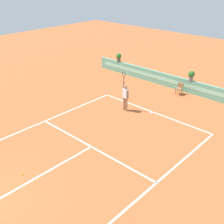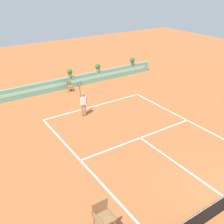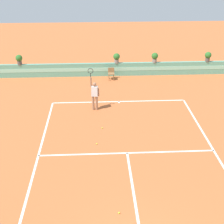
# 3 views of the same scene
# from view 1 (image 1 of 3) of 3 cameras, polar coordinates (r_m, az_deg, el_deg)

# --- Properties ---
(ground_plane) EXTENTS (60.00, 60.00, 0.00)m
(ground_plane) POSITION_cam_1_polar(r_m,az_deg,el_deg) (14.54, -5.40, -7.70)
(ground_plane) COLOR #BC6033
(court_lines) EXTENTS (8.32, 11.94, 0.01)m
(court_lines) POSITION_cam_1_polar(r_m,az_deg,el_deg) (14.94, -3.35, -6.56)
(court_lines) COLOR white
(court_lines) RESTS_ON ground
(back_wall_barrier) EXTENTS (18.00, 0.21, 1.00)m
(back_wall_barrier) POSITION_cam_1_polar(r_m,az_deg,el_deg) (21.77, 15.24, 5.11)
(back_wall_barrier) COLOR #60A88E
(back_wall_barrier) RESTS_ON ground
(ball_kid_chair) EXTENTS (0.44, 0.44, 0.85)m
(ball_kid_chair) POSITION_cam_1_polar(r_m,az_deg,el_deg) (21.30, 13.59, 4.76)
(ball_kid_chair) COLOR olive
(ball_kid_chair) RESTS_ON ground
(tennis_player) EXTENTS (0.62, 0.26, 2.58)m
(tennis_player) POSITION_cam_1_polar(r_m,az_deg,el_deg) (18.02, 2.75, 3.38)
(tennis_player) COLOR #9E7051
(tennis_player) RESTS_ON ground
(tennis_ball_near_baseline) EXTENTS (0.07, 0.07, 0.07)m
(tennis_ball_near_baseline) POSITION_cam_1_polar(r_m,az_deg,el_deg) (13.51, -17.82, -11.98)
(tennis_ball_near_baseline) COLOR #CCE033
(tennis_ball_near_baseline) RESTS_ON ground
(tennis_ball_mid_court) EXTENTS (0.07, 0.07, 0.07)m
(tennis_ball_mid_court) POSITION_cam_1_polar(r_m,az_deg,el_deg) (16.77, -1.22, -2.37)
(tennis_ball_mid_court) COLOR #CCE033
(tennis_ball_mid_court) RESTS_ON ground
(tennis_ball_by_sideline) EXTENTS (0.07, 0.07, 0.07)m
(tennis_ball_by_sideline) POSITION_cam_1_polar(r_m,az_deg,el_deg) (16.09, -5.64, -3.88)
(tennis_ball_by_sideline) COLOR #CCE033
(tennis_ball_by_sideline) RESTS_ON ground
(potted_plant_far_left) EXTENTS (0.48, 0.48, 0.72)m
(potted_plant_far_left) POSITION_cam_1_polar(r_m,az_deg,el_deg) (25.21, 1.38, 11.18)
(potted_plant_far_left) COLOR #514C47
(potted_plant_far_left) RESTS_ON back_wall_barrier
(potted_plant_centre) EXTENTS (0.48, 0.48, 0.72)m
(potted_plant_centre) POSITION_cam_1_polar(r_m,az_deg,el_deg) (21.41, 15.85, 7.28)
(potted_plant_centre) COLOR gray
(potted_plant_centre) RESTS_ON back_wall_barrier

